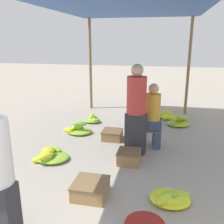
# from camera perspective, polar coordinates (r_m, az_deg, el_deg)

# --- Properties ---
(canopy_post_back_left) EXTENTS (0.08, 0.08, 2.70)m
(canopy_post_back_left) POSITION_cam_1_polar(r_m,az_deg,el_deg) (7.71, -4.96, 10.63)
(canopy_post_back_left) COLOR olive
(canopy_post_back_left) RESTS_ON ground
(canopy_post_back_right) EXTENTS (0.08, 0.08, 2.70)m
(canopy_post_back_right) POSITION_cam_1_polar(r_m,az_deg,el_deg) (7.40, 17.11, 9.77)
(canopy_post_back_right) COLOR olive
(canopy_post_back_right) RESTS_ON ground
(canopy_tarp) EXTENTS (3.26, 6.17, 0.04)m
(canopy_tarp) POSITION_cam_1_polar(r_m,az_deg,el_deg) (4.58, 1.85, 24.20)
(canopy_tarp) COLOR #33569E
(canopy_tarp) RESTS_ON canopy_post_front_left
(stool) EXTENTS (0.34, 0.34, 0.38)m
(stool) POSITION_cam_1_polar(r_m,az_deg,el_deg) (5.06, 9.04, -4.47)
(stool) COLOR brown
(stool) RESTS_ON ground
(vendor_seated) EXTENTS (0.39, 0.39, 1.28)m
(vendor_seated) POSITION_cam_1_polar(r_m,az_deg,el_deg) (4.95, 9.43, -0.66)
(vendor_seated) COLOR #384766
(vendor_seated) RESTS_ON ground
(banana_pile_left_0) EXTENTS (0.63, 0.65, 0.23)m
(banana_pile_left_0) POSITION_cam_1_polar(r_m,az_deg,el_deg) (4.66, -13.93, -9.69)
(banana_pile_left_0) COLOR #C9D528
(banana_pile_left_0) RESTS_ON ground
(banana_pile_left_1) EXTENTS (0.70, 0.50, 0.30)m
(banana_pile_left_1) POSITION_cam_1_polar(r_m,az_deg,el_deg) (5.83, -7.85, -3.90)
(banana_pile_left_1) COLOR #BBCF2B
(banana_pile_left_1) RESTS_ON ground
(banana_pile_left_2) EXTENTS (0.42, 0.47, 0.21)m
(banana_pile_left_2) POSITION_cam_1_polar(r_m,az_deg,el_deg) (6.55, -4.38, -1.74)
(banana_pile_left_2) COLOR #A5C62F
(banana_pile_left_2) RESTS_ON ground
(banana_pile_right_0) EXTENTS (0.57, 0.52, 0.16)m
(banana_pile_right_0) POSITION_cam_1_polar(r_m,az_deg,el_deg) (3.56, 12.95, -18.64)
(banana_pile_right_0) COLOR #B8CE2B
(banana_pile_right_0) RESTS_ON ground
(banana_pile_right_1) EXTENTS (0.57, 0.54, 0.26)m
(banana_pile_right_1) POSITION_cam_1_polar(r_m,az_deg,el_deg) (6.52, 14.91, -2.17)
(banana_pile_right_1) COLOR #ADC92D
(banana_pile_right_1) RESTS_ON ground
(banana_pile_right_2) EXTENTS (0.55, 0.70, 0.18)m
(banana_pile_right_2) POSITION_cam_1_polar(r_m,az_deg,el_deg) (7.05, 11.98, -0.81)
(banana_pile_right_2) COLOR yellow
(banana_pile_right_2) RESTS_ON ground
(crate_near) EXTENTS (0.40, 0.40, 0.22)m
(crate_near) POSITION_cam_1_polar(r_m,az_deg,el_deg) (4.42, 3.92, -10.20)
(crate_near) COLOR olive
(crate_near) RESTS_ON ground
(crate_mid) EXTENTS (0.47, 0.47, 0.22)m
(crate_mid) POSITION_cam_1_polar(r_m,az_deg,el_deg) (3.59, -4.93, -17.09)
(crate_mid) COLOR #9E7A4C
(crate_mid) RESTS_ON ground
(crate_far) EXTENTS (0.42, 0.42, 0.20)m
(crate_far) POSITION_cam_1_polar(r_m,az_deg,el_deg) (5.41, 0.07, -5.24)
(crate_far) COLOR olive
(crate_far) RESTS_ON ground
(shopper_walking_mid) EXTENTS (0.41, 0.41, 1.68)m
(shopper_walking_mid) POSITION_cam_1_polar(r_m,az_deg,el_deg) (4.57, 5.55, 0.78)
(shopper_walking_mid) COLOR #2D2D33
(shopper_walking_mid) RESTS_ON ground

